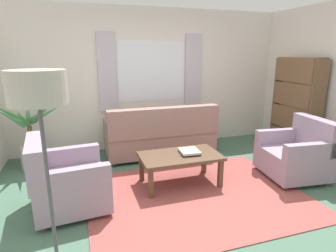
{
  "coord_description": "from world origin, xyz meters",
  "views": [
    {
      "loc": [
        -1.36,
        -2.99,
        1.79
      ],
      "look_at": [
        -0.16,
        0.7,
        0.78
      ],
      "focal_mm": 29.87,
      "sensor_mm": 36.0,
      "label": 1
    }
  ],
  "objects_px": {
    "armchair_right": "(297,154)",
    "book_stack_on_table": "(189,152)",
    "couch": "(161,135)",
    "bookshelf": "(296,105)",
    "coffee_table": "(180,159)",
    "armchair_left": "(65,181)",
    "potted_plant": "(31,138)",
    "standing_lamp": "(39,103)"
  },
  "relations": [
    {
      "from": "coffee_table",
      "to": "bookshelf",
      "type": "height_order",
      "value": "bookshelf"
    },
    {
      "from": "standing_lamp",
      "to": "potted_plant",
      "type": "bearing_deg",
      "value": 100.7
    },
    {
      "from": "book_stack_on_table",
      "to": "bookshelf",
      "type": "xyz_separation_m",
      "value": [
        2.29,
        0.59,
        0.42
      ]
    },
    {
      "from": "armchair_right",
      "to": "coffee_table",
      "type": "relative_size",
      "value": 0.84
    },
    {
      "from": "armchair_right",
      "to": "book_stack_on_table",
      "type": "xyz_separation_m",
      "value": [
        -1.58,
        0.31,
        0.11
      ]
    },
    {
      "from": "armchair_right",
      "to": "standing_lamp",
      "type": "distance_m",
      "value": 3.57
    },
    {
      "from": "potted_plant",
      "to": "armchair_left",
      "type": "bearing_deg",
      "value": -70.42
    },
    {
      "from": "book_stack_on_table",
      "to": "standing_lamp",
      "type": "height_order",
      "value": "standing_lamp"
    },
    {
      "from": "armchair_left",
      "to": "coffee_table",
      "type": "height_order",
      "value": "armchair_left"
    },
    {
      "from": "armchair_right",
      "to": "standing_lamp",
      "type": "relative_size",
      "value": 0.55
    },
    {
      "from": "book_stack_on_table",
      "to": "standing_lamp",
      "type": "xyz_separation_m",
      "value": [
        -1.68,
        -1.28,
        0.99
      ]
    },
    {
      "from": "couch",
      "to": "armchair_right",
      "type": "relative_size",
      "value": 2.06
    },
    {
      "from": "armchair_right",
      "to": "standing_lamp",
      "type": "height_order",
      "value": "standing_lamp"
    },
    {
      "from": "armchair_left",
      "to": "armchair_right",
      "type": "relative_size",
      "value": 0.99
    },
    {
      "from": "coffee_table",
      "to": "armchair_right",
      "type": "bearing_deg",
      "value": -9.84
    },
    {
      "from": "book_stack_on_table",
      "to": "armchair_right",
      "type": "bearing_deg",
      "value": -11.13
    },
    {
      "from": "couch",
      "to": "coffee_table",
      "type": "relative_size",
      "value": 1.73
    },
    {
      "from": "bookshelf",
      "to": "coffee_table",
      "type": "bearing_deg",
      "value": 103.82
    },
    {
      "from": "armchair_right",
      "to": "book_stack_on_table",
      "type": "bearing_deg",
      "value": -95.03
    },
    {
      "from": "standing_lamp",
      "to": "couch",
      "type": "bearing_deg",
      "value": 56.75
    },
    {
      "from": "bookshelf",
      "to": "standing_lamp",
      "type": "relative_size",
      "value": 1.02
    },
    {
      "from": "couch",
      "to": "potted_plant",
      "type": "xyz_separation_m",
      "value": [
        -2.09,
        0.09,
        0.13
      ]
    },
    {
      "from": "armchair_left",
      "to": "standing_lamp",
      "type": "relative_size",
      "value": 0.54
    },
    {
      "from": "couch",
      "to": "armchair_left",
      "type": "xyz_separation_m",
      "value": [
        -1.57,
        -1.38,
        -0.01
      ]
    },
    {
      "from": "armchair_left",
      "to": "book_stack_on_table",
      "type": "bearing_deg",
      "value": -88.53
    },
    {
      "from": "armchair_right",
      "to": "book_stack_on_table",
      "type": "height_order",
      "value": "armchair_right"
    },
    {
      "from": "couch",
      "to": "armchair_right",
      "type": "distance_m",
      "value": 2.22
    },
    {
      "from": "armchair_right",
      "to": "coffee_table",
      "type": "height_order",
      "value": "armchair_right"
    },
    {
      "from": "potted_plant",
      "to": "bookshelf",
      "type": "distance_m",
      "value": 4.52
    },
    {
      "from": "armchair_right",
      "to": "coffee_table",
      "type": "distance_m",
      "value": 1.75
    },
    {
      "from": "book_stack_on_table",
      "to": "standing_lamp",
      "type": "relative_size",
      "value": 0.18
    },
    {
      "from": "couch",
      "to": "potted_plant",
      "type": "height_order",
      "value": "potted_plant"
    },
    {
      "from": "potted_plant",
      "to": "armchair_right",
      "type": "bearing_deg",
      "value": -22.95
    },
    {
      "from": "armchair_left",
      "to": "coffee_table",
      "type": "distance_m",
      "value": 1.51
    },
    {
      "from": "bookshelf",
      "to": "armchair_right",
      "type": "bearing_deg",
      "value": 141.53
    },
    {
      "from": "potted_plant",
      "to": "couch",
      "type": "bearing_deg",
      "value": -2.56
    },
    {
      "from": "armchair_left",
      "to": "bookshelf",
      "type": "distance_m",
      "value": 4.04
    },
    {
      "from": "coffee_table",
      "to": "bookshelf",
      "type": "relative_size",
      "value": 0.64
    },
    {
      "from": "standing_lamp",
      "to": "coffee_table",
      "type": "bearing_deg",
      "value": 39.44
    },
    {
      "from": "armchair_right",
      "to": "book_stack_on_table",
      "type": "distance_m",
      "value": 1.62
    },
    {
      "from": "couch",
      "to": "potted_plant",
      "type": "relative_size",
      "value": 1.64
    },
    {
      "from": "book_stack_on_table",
      "to": "bookshelf",
      "type": "height_order",
      "value": "bookshelf"
    }
  ]
}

